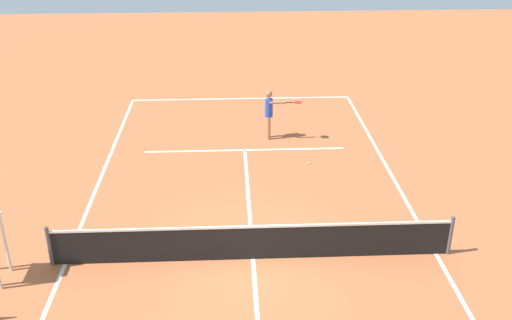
# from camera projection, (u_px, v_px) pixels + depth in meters

# --- Properties ---
(ground_plane) EXTENTS (60.00, 60.00, 0.00)m
(ground_plane) POSITION_uv_depth(u_px,v_px,m) (253.00, 259.00, 14.60)
(ground_plane) COLOR #B76038
(court_lines) EXTENTS (9.30, 23.69, 0.01)m
(court_lines) POSITION_uv_depth(u_px,v_px,m) (253.00, 259.00, 14.60)
(court_lines) COLOR white
(court_lines) RESTS_ON ground
(tennis_net) EXTENTS (9.90, 0.10, 1.07)m
(tennis_net) POSITION_uv_depth(u_px,v_px,m) (253.00, 242.00, 14.39)
(tennis_net) COLOR #4C4C51
(tennis_net) RESTS_ON ground
(player_serving) EXTENTS (1.30, 0.56, 1.81)m
(player_serving) POSITION_uv_depth(u_px,v_px,m) (270.00, 110.00, 20.93)
(player_serving) COLOR #9E704C
(player_serving) RESTS_ON ground
(tennis_ball) EXTENTS (0.07, 0.07, 0.07)m
(tennis_ball) POSITION_uv_depth(u_px,v_px,m) (309.00, 163.00, 19.44)
(tennis_ball) COLOR #CCE033
(tennis_ball) RESTS_ON ground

